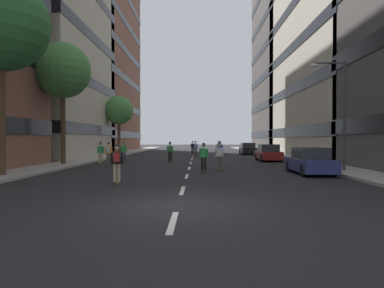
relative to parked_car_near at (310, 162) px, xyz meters
name	(u,v)px	position (x,y,z in m)	size (l,w,h in m)	color
ground_plane	(193,157)	(-7.03, 18.30, -0.70)	(165.81, 165.81, 0.00)	black
sidewalk_left	(115,155)	(-16.64, 21.75, -0.63)	(2.76, 76.00, 0.14)	#9E9991
sidewalk_right	(272,155)	(2.58, 21.75, -0.63)	(2.76, 76.00, 0.14)	#9E9991
lane_markings	(193,157)	(-7.03, 18.66, -0.70)	(0.16, 62.20, 0.01)	silver
building_left_mid	(25,20)	(-25.71, 18.00, 14.63)	(15.49, 18.43, 30.49)	#BCB29E
building_left_far	(83,43)	(-25.71, 36.73, 17.40)	(15.49, 22.51, 36.02)	brown
building_right_mid	(363,51)	(11.65, 18.00, 11.00)	(15.49, 23.96, 23.22)	#BCB29E
building_right_far	(307,54)	(11.65, 36.73, 15.40)	(15.49, 18.62, 32.02)	#4C4744
parked_car_near	(310,162)	(0.00, 0.00, 0.00)	(1.82, 4.40, 1.52)	navy
parked_car_mid	(268,153)	(0.00, 11.49, 0.00)	(1.82, 4.40, 1.52)	maroon
parked_car_far	(248,149)	(0.00, 24.16, 0.00)	(1.82, 4.40, 1.52)	black
street_tree_near	(1,24)	(-16.64, -2.08, 7.27)	(4.88, 4.88, 10.31)	#4C3823
street_tree_mid	(63,71)	(-16.64, 5.88, 6.45)	(4.16, 4.16, 9.13)	#4C3823
street_tree_far	(119,110)	(-16.64, 23.88, 4.99)	(3.68, 3.68, 7.43)	#4C3823
streetlamp_right	(338,103)	(1.94, 0.84, 3.44)	(2.13, 0.30, 6.50)	#3F3F44
skater_0	(196,147)	(-6.73, 21.59, 0.32)	(0.54, 0.91, 1.78)	brown
skater_1	(219,147)	(-3.88, 21.82, 0.32)	(0.54, 0.91, 1.78)	brown
skater_2	(100,152)	(-14.17, 7.10, 0.29)	(0.53, 0.90, 1.78)	brown
skater_3	(220,149)	(-4.12, 15.58, 0.29)	(0.55, 0.91, 1.78)	brown
skater_4	(124,151)	(-12.65, 8.58, 0.29)	(0.56, 0.92, 1.78)	brown
skater_5	(193,147)	(-7.11, 23.72, 0.32)	(0.54, 0.91, 1.78)	brown
skater_6	(109,152)	(-13.00, 5.18, 0.32)	(0.55, 0.92, 1.78)	brown
skater_7	(204,156)	(-6.08, 0.97, 0.29)	(0.56, 0.92, 1.78)	brown
skater_8	(170,151)	(-8.79, 9.00, 0.32)	(0.57, 0.92, 1.78)	brown
skater_9	(219,155)	(-5.06, 2.21, 0.29)	(0.57, 0.92, 1.78)	brown
skater_10	(117,161)	(-10.05, -4.46, 0.32)	(0.57, 0.92, 1.78)	brown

